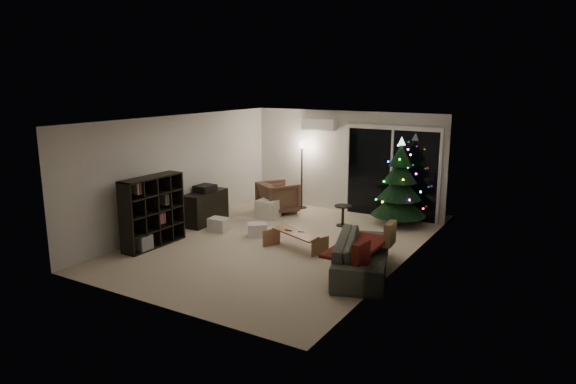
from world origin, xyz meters
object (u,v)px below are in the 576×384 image
bookshelf (147,210)px  coffee_table (295,241)px  christmas_tree (400,182)px  media_cabinet (206,208)px  sofa (362,255)px  armchair (278,198)px

bookshelf → coffee_table: 3.02m
bookshelf → christmas_tree: size_ratio=0.70×
bookshelf → media_cabinet: bearing=113.8°
media_cabinet → christmas_tree: (3.83, 2.17, 0.63)m
media_cabinet → sofa: size_ratio=0.55×
armchair → sofa: armchair is taller
media_cabinet → armchair: (0.93, 1.64, 0.02)m
armchair → media_cabinet: bearing=91.0°
armchair → christmas_tree: size_ratio=0.43×
armchair → coffee_table: (1.78, -2.22, -0.21)m
media_cabinet → sofa: bearing=-16.6°
media_cabinet → sofa: 4.43m
bookshelf → armchair: bookshelf is taller
media_cabinet → christmas_tree: 4.44m
bookshelf → coffee_table: size_ratio=1.22×
coffee_table → christmas_tree: bearing=89.9°
media_cabinet → armchair: 1.88m
bookshelf → sofa: bookshelf is taller
armchair → bookshelf: bearing=105.4°
christmas_tree → media_cabinet: bearing=-150.5°
bookshelf → sofa: bearing=33.7°
bookshelf → christmas_tree: (3.83, 3.96, 0.30)m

